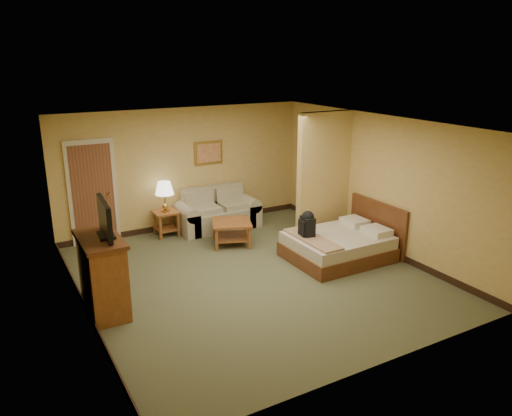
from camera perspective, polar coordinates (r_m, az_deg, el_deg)
floor at (r=8.65m, az=-0.46°, el=-7.80°), size 6.00×6.00×0.00m
ceiling at (r=7.91m, az=-0.50°, el=9.53°), size 6.00×6.00×0.00m
back_wall at (r=10.83m, az=-8.18°, el=4.45°), size 5.50×0.02×2.60m
left_wall at (r=7.33m, az=-19.67°, el=-2.58°), size 0.02×6.00×2.60m
right_wall at (r=9.76m, az=13.82°, el=2.73°), size 0.02×6.00×2.60m
partition at (r=10.07m, az=7.74°, el=3.51°), size 1.20×0.15×2.60m
door at (r=10.34m, az=-18.15°, el=1.63°), size 0.94×0.16×2.10m
baseboard at (r=11.15m, az=-7.90°, el=-1.78°), size 5.50×0.02×0.12m
loveseat at (r=10.92m, az=-4.40°, el=-0.81°), size 1.76×0.82×0.89m
side_table at (r=10.57m, az=-10.24°, el=-1.31°), size 0.48×0.48×0.53m
table_lamp at (r=10.38m, az=-10.43°, el=2.15°), size 0.38×0.38×0.63m
coffee_table at (r=9.94m, az=-2.81°, el=-2.27°), size 0.97×0.97×0.48m
wall_picture at (r=10.95m, az=-5.45°, el=6.30°), size 0.66×0.04×0.51m
dresser at (r=7.63m, az=-17.10°, el=-7.30°), size 0.57×1.09×1.17m
tv at (r=7.36m, az=-16.90°, el=-1.28°), size 0.25×0.87×0.53m
bed at (r=9.42m, az=9.65°, el=-4.15°), size 1.87×1.50×0.97m
backpack at (r=9.02m, az=5.91°, el=-1.77°), size 0.23×0.31×0.50m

